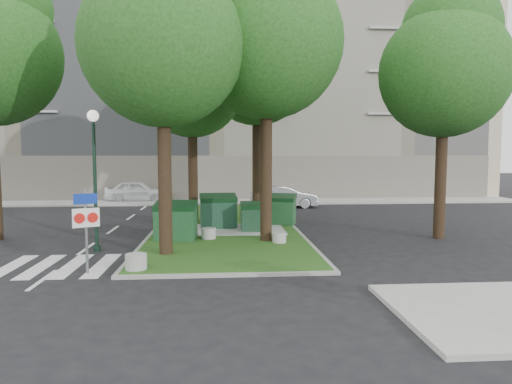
{
  "coord_description": "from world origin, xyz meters",
  "views": [
    {
      "loc": [
        0.35,
        -12.44,
        3.44
      ],
      "look_at": [
        1.58,
        3.96,
        2.0
      ],
      "focal_mm": 32.0,
      "sensor_mm": 36.0,
      "label": 1
    }
  ],
  "objects": [
    {
      "name": "bollard_right",
      "position": [
        2.45,
        4.06,
        0.3
      ],
      "size": [
        0.51,
        0.51,
        0.37
      ],
      "primitive_type": "cylinder",
      "color": "#9E9E99",
      "rests_on": "median_island"
    },
    {
      "name": "tree_median_near_left",
      "position": [
        -1.41,
        2.56,
        7.32
      ],
      "size": [
        5.2,
        5.2,
        10.53
      ],
      "color": "black",
      "rests_on": "ground"
    },
    {
      "name": "zebra_crossing",
      "position": [
        -3.75,
        1.5,
        0.01
      ],
      "size": [
        5.0,
        3.0,
        0.01
      ],
      "primitive_type": "cube",
      "color": "silver",
      "rests_on": "ground"
    },
    {
      "name": "bollard_left",
      "position": [
        -2.1,
        0.5,
        0.34
      ],
      "size": [
        0.61,
        0.61,
        0.43
      ],
      "primitive_type": "cylinder",
      "color": "#9C9D98",
      "rests_on": "median_island"
    },
    {
      "name": "tree_median_mid",
      "position": [
        -0.91,
        9.06,
        6.98
      ],
      "size": [
        4.8,
        4.8,
        9.99
      ],
      "color": "black",
      "rests_on": "ground"
    },
    {
      "name": "apartment_building",
      "position": [
        0.0,
        26.0,
        8.0
      ],
      "size": [
        41.0,
        12.0,
        16.0
      ],
      "primitive_type": "cube",
      "color": "#B8AB8A",
      "rests_on": "ground"
    },
    {
      "name": "median_kerb",
      "position": [
        0.5,
        8.0,
        0.05
      ],
      "size": [
        6.3,
        16.3,
        0.1
      ],
      "primitive_type": "cube",
      "color": "gray",
      "rests_on": "ground"
    },
    {
      "name": "median_island",
      "position": [
        0.5,
        8.0,
        0.06
      ],
      "size": [
        6.0,
        16.0,
        0.12
      ],
      "primitive_type": "cube",
      "color": "#153F12",
      "rests_on": "ground"
    },
    {
      "name": "building_sidewalk",
      "position": [
        0.0,
        18.5,
        0.06
      ],
      "size": [
        42.0,
        3.0,
        0.12
      ],
      "primitive_type": "cube",
      "color": "#999993",
      "rests_on": "ground"
    },
    {
      "name": "litter_bin",
      "position": [
        3.2,
        8.99,
        0.52
      ],
      "size": [
        0.46,
        0.46,
        0.8
      ],
      "primitive_type": "cylinder",
      "color": "gold",
      "rests_on": "median_island"
    },
    {
      "name": "tree_median_near_right",
      "position": [
        2.09,
        4.56,
        7.99
      ],
      "size": [
        5.6,
        5.6,
        11.46
      ],
      "color": "black",
      "rests_on": "ground"
    },
    {
      "name": "ground",
      "position": [
        0.0,
        0.0,
        0.0
      ],
      "size": [
        120.0,
        120.0,
        0.0
      ],
      "primitive_type": "plane",
      "color": "black",
      "rests_on": "ground"
    },
    {
      "name": "tree_street_right",
      "position": [
        9.09,
        5.06,
        6.98
      ],
      "size": [
        5.0,
        5.0,
        10.06
      ],
      "color": "black",
      "rests_on": "ground"
    },
    {
      "name": "dumpster_c",
      "position": [
        1.78,
        6.7,
        0.7
      ],
      "size": [
        1.31,
        0.92,
        1.22
      ],
      "rotation": [
        0.0,
        0.0,
        0.01
      ],
      "color": "black",
      "rests_on": "median_island"
    },
    {
      "name": "street_lamp",
      "position": [
        -4.02,
        3.59,
        3.06
      ],
      "size": [
        0.39,
        0.39,
        4.87
      ],
      "color": "black",
      "rests_on": "ground"
    },
    {
      "name": "bollard_mid",
      "position": [
        -0.17,
        5.0,
        0.32
      ],
      "size": [
        0.56,
        0.56,
        0.4
      ],
      "primitive_type": "cylinder",
      "color": "#999A95",
      "rests_on": "median_island"
    },
    {
      "name": "car_white",
      "position": [
        -5.47,
        19.5,
        0.75
      ],
      "size": [
        4.42,
        1.83,
        1.5
      ],
      "primitive_type": "imported",
      "rotation": [
        0.0,
        0.0,
        1.56
      ],
      "color": "white",
      "rests_on": "ground"
    },
    {
      "name": "car_silver",
      "position": [
        4.19,
        15.5,
        0.67
      ],
      "size": [
        4.16,
        1.64,
        1.35
      ],
      "primitive_type": "imported",
      "rotation": [
        0.0,
        0.0,
        1.62
      ],
      "color": "#989A9F",
      "rests_on": "ground"
    },
    {
      "name": "tree_median_far",
      "position": [
        2.29,
        12.06,
        8.32
      ],
      "size": [
        5.8,
        5.8,
        11.93
      ],
      "color": "black",
      "rests_on": "ground"
    },
    {
      "name": "dumpster_a",
      "position": [
        -1.42,
        4.99,
        0.82
      ],
      "size": [
        1.66,
        1.22,
        1.47
      ],
      "rotation": [
        0.0,
        0.0,
        -0.08
      ],
      "color": "#103B1A",
      "rests_on": "median_island"
    },
    {
      "name": "dumpster_b",
      "position": [
        0.18,
        7.62,
        0.84
      ],
      "size": [
        1.7,
        1.26,
        1.49
      ],
      "rotation": [
        0.0,
        0.0,
        0.09
      ],
      "color": "#103822",
      "rests_on": "median_island"
    },
    {
      "name": "traffic_sign_pole",
      "position": [
        -3.48,
        0.57,
        1.56
      ],
      "size": [
        0.68,
        0.33,
        2.43
      ],
      "rotation": [
        0.0,
        0.0,
        0.42
      ],
      "color": "slate",
      "rests_on": "ground"
    },
    {
      "name": "dumpster_d",
      "position": [
        3.0,
        8.45,
        0.79
      ],
      "size": [
        1.74,
        1.45,
        1.39
      ],
      "rotation": [
        0.0,
        0.0,
        -0.31
      ],
      "color": "#13401C",
      "rests_on": "median_island"
    }
  ]
}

